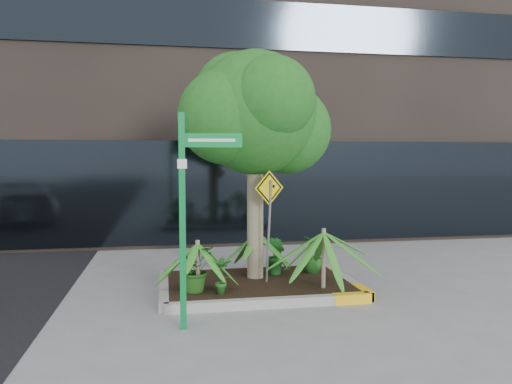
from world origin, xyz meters
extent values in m
plane|color=gray|center=(0.00, 0.00, 0.00)|extent=(80.00, 80.00, 0.00)
cube|color=#9E9E99|center=(0.20, 1.40, 0.07)|extent=(3.20, 0.15, 0.15)
cube|color=#9E9E99|center=(0.20, -0.80, 0.07)|extent=(3.20, 0.15, 0.15)
cube|color=#9E9E99|center=(-1.40, 0.30, 0.07)|extent=(0.15, 2.20, 0.15)
cube|color=#9E9E99|center=(1.80, 0.30, 0.07)|extent=(0.15, 2.20, 0.15)
cube|color=yellow|center=(1.50, -0.80, 0.07)|extent=(0.60, 0.17, 0.15)
cube|color=black|center=(0.20, 0.30, 0.12)|extent=(3.05, 2.05, 0.06)
cylinder|color=gray|center=(0.20, 0.55, 1.35)|extent=(0.29, 0.29, 2.70)
cylinder|color=gray|center=(0.29, 0.55, 2.34)|extent=(0.51, 0.14, 0.88)
sphere|color=#1E5A19|center=(0.20, 0.55, 3.06)|extent=(2.16, 2.16, 2.16)
sphere|color=#1E5A19|center=(0.83, 0.82, 2.79)|extent=(1.62, 1.62, 1.62)
sphere|color=#1E5A19|center=(-0.34, 0.37, 2.97)|extent=(1.62, 1.62, 1.62)
sphere|color=#1E5A19|center=(0.38, 0.01, 3.24)|extent=(1.44, 1.44, 1.44)
sphere|color=#1E5A19|center=(-0.07, 1.00, 3.42)|extent=(1.53, 1.53, 1.53)
cylinder|color=gray|center=(1.18, -0.35, 0.64)|extent=(0.07, 0.07, 0.98)
cylinder|color=gray|center=(-0.86, -0.21, 0.56)|extent=(0.07, 0.07, 0.82)
cylinder|color=gray|center=(0.28, 0.81, 0.55)|extent=(0.07, 0.07, 0.80)
imported|color=#205117|center=(-0.92, -0.20, 0.52)|extent=(0.93, 0.93, 0.73)
imported|color=#1E5E1C|center=(1.32, 0.73, 0.49)|extent=(0.47, 0.47, 0.68)
imported|color=#215E1D|center=(-0.51, -0.40, 0.45)|extent=(0.35, 0.35, 0.60)
imported|color=#1D6522|center=(0.62, 0.69, 0.50)|extent=(0.50, 0.50, 0.70)
cube|color=#0B8237|center=(-1.14, -1.50, 1.43)|extent=(0.09, 0.09, 2.87)
cube|color=#0B8237|center=(-0.75, -1.53, 2.51)|extent=(0.80, 0.09, 0.18)
cube|color=#0B8237|center=(-1.11, -1.11, 2.71)|extent=(0.09, 0.80, 0.18)
cube|color=white|center=(-0.75, -1.55, 2.51)|extent=(0.61, 0.05, 0.04)
cube|color=white|center=(-1.12, -1.11, 2.71)|extent=(0.05, 0.61, 0.04)
cube|color=white|center=(-1.14, -1.55, 2.20)|extent=(0.12, 0.01, 0.12)
cylinder|color=slate|center=(0.36, 0.13, 1.03)|extent=(0.11, 0.17, 1.76)
cube|color=yellow|center=(0.36, 0.11, 1.77)|extent=(0.54, 0.26, 0.59)
cube|color=black|center=(0.36, 0.10, 1.77)|extent=(0.48, 0.22, 0.52)
cube|color=yellow|center=(0.36, 0.10, 1.77)|extent=(0.41, 0.19, 0.45)
cube|color=black|center=(0.36, 0.10, 1.76)|extent=(0.13, 0.06, 0.08)
camera|label=1|loc=(-1.36, -8.08, 2.29)|focal=35.00mm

